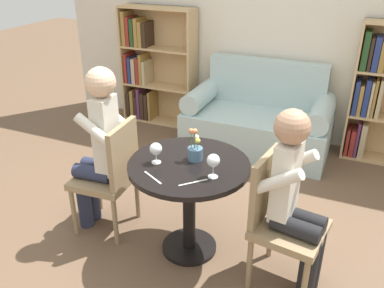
{
  "coord_description": "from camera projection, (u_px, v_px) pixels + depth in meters",
  "views": [
    {
      "loc": [
        0.97,
        -2.16,
        2.03
      ],
      "look_at": [
        0.0,
        0.05,
        0.84
      ],
      "focal_mm": 38.0,
      "sensor_mm": 36.0,
      "label": 1
    }
  ],
  "objects": [
    {
      "name": "ground_plane",
      "position": [
        189.0,
        248.0,
        3.02
      ],
      "size": [
        16.0,
        16.0,
        0.0
      ],
      "primitive_type": "plane",
      "color": "brown"
    },
    {
      "name": "back_wall",
      "position": [
        276.0,
        16.0,
        4.27
      ],
      "size": [
        5.2,
        0.05,
        2.7
      ],
      "color": "silver",
      "rests_on": "ground_plane"
    },
    {
      "name": "round_table",
      "position": [
        189.0,
        185.0,
        2.77
      ],
      "size": [
        0.82,
        0.82,
        0.72
      ],
      "color": "black",
      "rests_on": "ground_plane"
    },
    {
      "name": "couch",
      "position": [
        258.0,
        121.0,
        4.38
      ],
      "size": [
        1.51,
        0.8,
        0.92
      ],
      "color": "#A8C1C1",
      "rests_on": "ground_plane"
    },
    {
      "name": "bookshelf_left",
      "position": [
        151.0,
        68.0,
        4.97
      ],
      "size": [
        0.91,
        0.28,
        1.4
      ],
      "color": "tan",
      "rests_on": "ground_plane"
    },
    {
      "name": "chair_left",
      "position": [
        111.0,
        173.0,
        3.03
      ],
      "size": [
        0.45,
        0.45,
        0.9
      ],
      "rotation": [
        0.0,
        0.0,
        -1.5
      ],
      "color": "#937A56",
      "rests_on": "ground_plane"
    },
    {
      "name": "chair_right",
      "position": [
        280.0,
        217.0,
        2.54
      ],
      "size": [
        0.48,
        0.48,
        0.9
      ],
      "rotation": [
        0.0,
        0.0,
        1.43
      ],
      "color": "#937A56",
      "rests_on": "ground_plane"
    },
    {
      "name": "person_left",
      "position": [
        98.0,
        147.0,
        2.96
      ],
      "size": [
        0.43,
        0.36,
        1.3
      ],
      "rotation": [
        0.0,
        0.0,
        -1.5
      ],
      "color": "#282D47",
      "rests_on": "ground_plane"
    },
    {
      "name": "person_right",
      "position": [
        296.0,
        200.0,
        2.42
      ],
      "size": [
        0.45,
        0.38,
        1.22
      ],
      "rotation": [
        0.0,
        0.0,
        1.43
      ],
      "color": "black",
      "rests_on": "ground_plane"
    },
    {
      "name": "wine_glass_left",
      "position": [
        156.0,
        150.0,
        2.67
      ],
      "size": [
        0.08,
        0.08,
        0.14
      ],
      "color": "white",
      "rests_on": "round_table"
    },
    {
      "name": "wine_glass_right",
      "position": [
        213.0,
        161.0,
        2.49
      ],
      "size": [
        0.08,
        0.08,
        0.16
      ],
      "color": "white",
      "rests_on": "round_table"
    },
    {
      "name": "flower_vase",
      "position": [
        195.0,
        150.0,
        2.71
      ],
      "size": [
        0.1,
        0.1,
        0.23
      ],
      "color": "slate",
      "rests_on": "round_table"
    },
    {
      "name": "knife_left_setting",
      "position": [
        193.0,
        182.0,
        2.48
      ],
      "size": [
        0.14,
        0.15,
        0.0
      ],
      "color": "silver",
      "rests_on": "round_table"
    },
    {
      "name": "fork_left_setting",
      "position": [
        153.0,
        178.0,
        2.53
      ],
      "size": [
        0.17,
        0.1,
        0.0
      ],
      "color": "silver",
      "rests_on": "round_table"
    }
  ]
}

